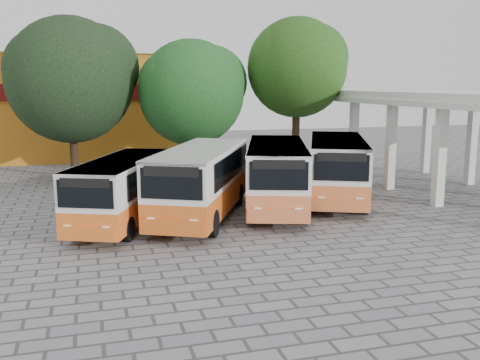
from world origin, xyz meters
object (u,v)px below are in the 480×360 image
object	(u,v)px
bus_far_left	(123,187)
bus_far_right	(337,165)
bus_centre_left	(201,178)
bus_centre_right	(277,172)

from	to	relation	value
bus_far_left	bus_far_right	xyz separation A→B (m)	(10.65, 1.77, 0.21)
bus_far_left	bus_far_right	bearing A→B (deg)	32.51
bus_centre_left	bus_centre_right	bearing A→B (deg)	37.43
bus_far_left	bus_far_right	size ratio (longest dim) A/B	0.88
bus_far_left	bus_centre_left	size ratio (longest dim) A/B	0.88
bus_far_left	bus_far_right	distance (m)	10.80
bus_centre_left	bus_far_left	bearing A→B (deg)	-153.14
bus_centre_left	bus_far_right	world-z (taller)	bus_far_right
bus_far_left	bus_centre_left	world-z (taller)	bus_centre_left
bus_centre_right	bus_far_right	distance (m)	3.69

